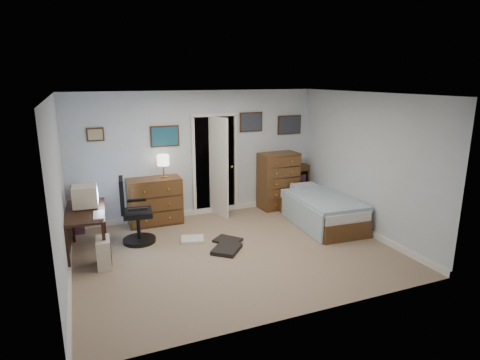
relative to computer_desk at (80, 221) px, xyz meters
name	(u,v)px	position (x,y,z in m)	size (l,w,h in m)	color
floor	(235,251)	(2.29, -0.78, -0.57)	(5.00, 4.00, 0.02)	tan
computer_desk	(80,221)	(0.00, 0.00, 0.00)	(0.66, 1.30, 0.73)	black
crt_monitor	(85,196)	(0.11, 0.14, 0.35)	(0.40, 0.37, 0.35)	beige
keyboard	(98,215)	(0.27, -0.36, 0.18)	(0.15, 0.39, 0.02)	beige
pc_tower	(104,253)	(0.29, -0.56, -0.34)	(0.22, 0.42, 0.44)	beige
office_chair	(134,218)	(0.84, 0.18, -0.12)	(0.61, 0.61, 1.15)	black
media_stack	(78,210)	(-0.03, 1.00, -0.12)	(0.18, 0.18, 0.88)	maroon
low_dresser	(155,201)	(1.34, 0.99, -0.12)	(1.01, 0.50, 0.89)	brown
table_lamp	(163,161)	(1.54, 0.99, 0.65)	(0.22, 0.22, 0.44)	gold
doorway	(210,162)	(2.64, 1.49, 0.44)	(0.96, 1.12, 2.05)	black
tall_dresser	(278,181)	(3.98, 0.97, 0.04)	(0.82, 0.48, 1.20)	brown
headboard_bookcase	(288,184)	(4.29, 1.08, -0.10)	(0.98, 0.30, 0.87)	brown
bed	(321,210)	(4.27, -0.25, -0.28)	(1.09, 1.91, 0.61)	brown
wall_posters	(225,128)	(2.86, 1.20, 1.18)	(4.38, 0.04, 0.60)	#331E11
floor_clutter	(218,244)	(2.09, -0.49, -0.54)	(1.05, 1.13, 0.07)	silver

